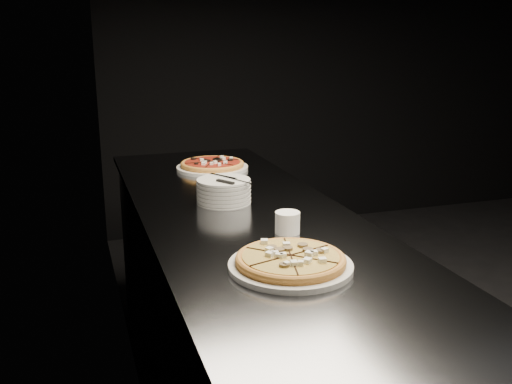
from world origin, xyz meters
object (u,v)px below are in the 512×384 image
object	(u,v)px
plate_stack	(224,191)
ramekin	(287,222)
pizza_tomato	(212,165)
cutlery	(227,179)
pizza_mushroom	(291,261)
counter	(251,334)

from	to	relation	value
plate_stack	ramekin	world-z (taller)	plate_stack
pizza_tomato	ramekin	size ratio (longest dim) A/B	4.23
pizza_tomato	cutlery	distance (m)	0.58
cutlery	plate_stack	bearing A→B (deg)	85.60
pizza_mushroom	plate_stack	size ratio (longest dim) A/B	1.85
counter	pizza_mushroom	distance (m)	0.68
plate_stack	cutlery	xyz separation A→B (m)	(0.01, -0.02, 0.05)
pizza_mushroom	ramekin	world-z (taller)	ramekin
plate_stack	cutlery	bearing A→B (deg)	-62.38
pizza_mushroom	cutlery	bearing A→B (deg)	89.64
counter	plate_stack	world-z (taller)	plate_stack
pizza_mushroom	pizza_tomato	bearing A→B (deg)	85.80
ramekin	plate_stack	bearing A→B (deg)	104.34
pizza_tomato	ramekin	distance (m)	0.96
plate_stack	ramekin	bearing A→B (deg)	-75.66
counter	pizza_tomato	xyz separation A→B (m)	(0.05, 0.76, 0.48)
counter	cutlery	xyz separation A→B (m)	(-0.03, 0.19, 0.55)
cutlery	ramekin	xyz separation A→B (m)	(0.09, -0.39, -0.06)
cutlery	counter	bearing A→B (deg)	-111.99
pizza_tomato	plate_stack	bearing A→B (deg)	-99.65
plate_stack	cutlery	distance (m)	0.05
pizza_tomato	counter	bearing A→B (deg)	-93.99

